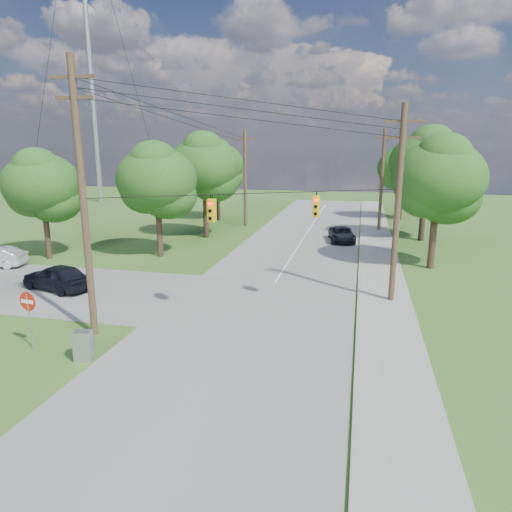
% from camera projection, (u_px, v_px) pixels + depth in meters
% --- Properties ---
extents(ground, '(140.00, 140.00, 0.00)m').
position_uv_depth(ground, '(186.00, 347.00, 19.57)').
color(ground, '#385B1E').
rests_on(ground, ground).
extents(main_road, '(10.00, 100.00, 0.03)m').
position_uv_depth(main_road, '(257.00, 310.00, 23.86)').
color(main_road, gray).
rests_on(main_road, ground).
extents(sidewalk_east, '(2.60, 100.00, 0.12)m').
position_uv_depth(sidewalk_east, '(390.00, 320.00, 22.39)').
color(sidewalk_east, '#9C9891').
rests_on(sidewalk_east, ground).
extents(pole_sw, '(2.00, 0.32, 12.00)m').
position_uv_depth(pole_sw, '(83.00, 198.00, 19.48)').
color(pole_sw, brown).
rests_on(pole_sw, ground).
extents(pole_ne, '(2.00, 0.32, 10.50)m').
position_uv_depth(pole_ne, '(398.00, 203.00, 23.91)').
color(pole_ne, brown).
rests_on(pole_ne, ground).
extents(pole_north_e, '(2.00, 0.32, 10.00)m').
position_uv_depth(pole_north_e, '(382.00, 180.00, 44.82)').
color(pole_north_e, brown).
rests_on(pole_north_e, ground).
extents(pole_north_w, '(2.00, 0.32, 10.00)m').
position_uv_depth(pole_north_w, '(245.00, 178.00, 47.86)').
color(pole_north_w, brown).
rests_on(pole_north_w, ground).
extents(power_lines, '(13.93, 29.62, 4.93)m').
position_uv_depth(power_lines, '(273.00, 133.00, 28.01)').
color(power_lines, black).
rests_on(power_lines, ground).
extents(traffic_signals, '(4.91, 3.27, 1.05)m').
position_uv_depth(traffic_signals, '(266.00, 208.00, 21.91)').
color(traffic_signals, yellow).
rests_on(traffic_signals, ground).
extents(radio_mast, '(0.70, 0.70, 45.00)m').
position_uv_depth(radio_mast, '(88.00, 44.00, 64.80)').
color(radio_mast, '#979A9D').
rests_on(radio_mast, ground).
extents(tree_w_near, '(6.00, 6.00, 8.40)m').
position_uv_depth(tree_w_near, '(157.00, 180.00, 34.12)').
color(tree_w_near, '#483124').
rests_on(tree_w_near, ground).
extents(tree_w_mid, '(6.40, 6.40, 9.22)m').
position_uv_depth(tree_w_mid, '(205.00, 166.00, 41.32)').
color(tree_w_mid, '#483124').
rests_on(tree_w_mid, ground).
extents(tree_w_far, '(6.00, 6.00, 8.73)m').
position_uv_depth(tree_w_far, '(217.00, 165.00, 51.31)').
color(tree_w_far, '#483124').
rests_on(tree_w_far, ground).
extents(tree_e_near, '(6.20, 6.20, 8.81)m').
position_uv_depth(tree_e_near, '(438.00, 178.00, 30.63)').
color(tree_e_near, '#483124').
rests_on(tree_e_near, ground).
extents(tree_e_mid, '(6.60, 6.60, 9.64)m').
position_uv_depth(tree_e_mid, '(427.00, 163.00, 39.83)').
color(tree_e_mid, '#483124').
rests_on(tree_e_mid, ground).
extents(tree_e_far, '(5.80, 5.80, 8.32)m').
position_uv_depth(tree_e_far, '(403.00, 168.00, 51.65)').
color(tree_e_far, '#483124').
rests_on(tree_e_far, ground).
extents(tree_cross_n, '(5.60, 5.60, 7.91)m').
position_uv_depth(tree_cross_n, '(42.00, 185.00, 33.58)').
color(tree_cross_n, '#483124').
rests_on(tree_cross_n, ground).
extents(car_cross_dark, '(4.90, 3.03, 1.56)m').
position_uv_depth(car_cross_dark, '(57.00, 277.00, 27.04)').
color(car_cross_dark, black).
rests_on(car_cross_dark, cross_road).
extents(car_main_north, '(2.79, 4.85, 1.27)m').
position_uv_depth(car_main_north, '(342.00, 234.00, 40.80)').
color(car_main_north, black).
rests_on(car_main_north, main_road).
extents(control_cabinet, '(0.80, 0.66, 1.25)m').
position_uv_depth(control_cabinet, '(83.00, 346.00, 18.19)').
color(control_cabinet, '#979A9D').
rests_on(control_cabinet, ground).
extents(do_not_enter_sign, '(0.84, 0.15, 2.52)m').
position_uv_depth(do_not_enter_sign, '(28.00, 308.00, 19.00)').
color(do_not_enter_sign, '#979A9D').
rests_on(do_not_enter_sign, ground).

